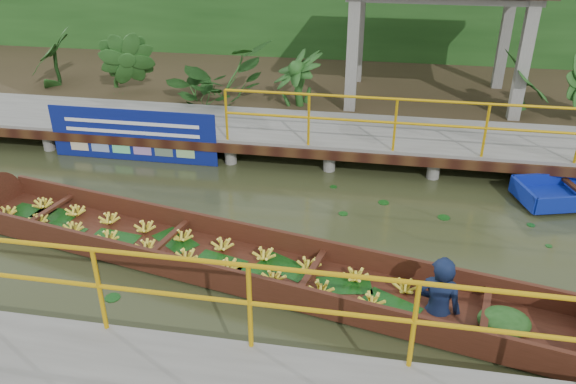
# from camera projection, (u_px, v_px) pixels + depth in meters

# --- Properties ---
(ground) EXTENTS (80.00, 80.00, 0.00)m
(ground) POSITION_uv_depth(u_px,v_px,m) (248.00, 237.00, 8.89)
(ground) COLOR #2D3018
(ground) RESTS_ON ground
(land_strip) EXTENTS (30.00, 8.00, 0.45)m
(land_strip) POSITION_uv_depth(u_px,v_px,m) (312.00, 86.00, 15.34)
(land_strip) COLOR #372C1B
(land_strip) RESTS_ON ground
(far_dock) EXTENTS (16.00, 2.06, 1.66)m
(far_dock) POSITION_uv_depth(u_px,v_px,m) (287.00, 131.00, 11.66)
(far_dock) COLOR slate
(far_dock) RESTS_ON ground
(foliage_backdrop) EXTENTS (30.00, 0.80, 4.00)m
(foliage_backdrop) POSITION_uv_depth(u_px,v_px,m) (324.00, 4.00, 16.70)
(foliage_backdrop) COLOR #194215
(foliage_backdrop) RESTS_ON ground
(vendor_boat) EXTENTS (11.25, 3.41, 2.11)m
(vendor_boat) POSITION_uv_depth(u_px,v_px,m) (249.00, 260.00, 7.95)
(vendor_boat) COLOR #391C0F
(vendor_boat) RESTS_ON ground
(blue_banner) EXTENTS (3.48, 0.04, 1.09)m
(blue_banner) POSITION_uv_depth(u_px,v_px,m) (133.00, 135.00, 11.25)
(blue_banner) COLOR navy
(blue_banner) RESTS_ON ground
(tropical_plants) EXTENTS (14.04, 1.04, 1.30)m
(tropical_plants) POSITION_uv_depth(u_px,v_px,m) (288.00, 76.00, 13.05)
(tropical_plants) COLOR #194215
(tropical_plants) RESTS_ON ground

